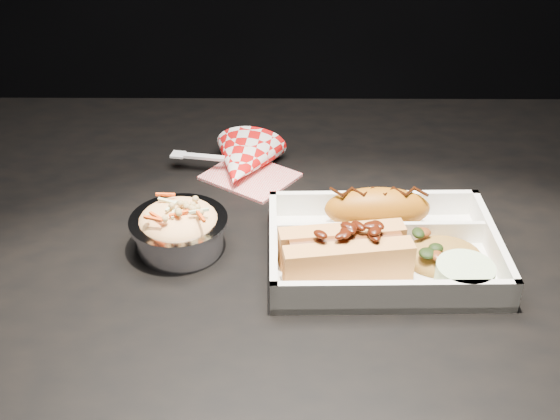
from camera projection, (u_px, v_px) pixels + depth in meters
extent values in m
cube|color=black|center=(343.00, 246.00, 0.83)|extent=(1.20, 0.80, 0.03)
cylinder|color=black|center=(32.00, 299.00, 1.33)|extent=(0.05, 0.05, 0.72)
cube|color=white|center=(382.00, 258.00, 0.78)|extent=(0.25, 0.19, 0.01)
cube|color=white|center=(373.00, 206.00, 0.84)|extent=(0.25, 0.01, 0.04)
cube|color=white|center=(395.00, 297.00, 0.70)|extent=(0.25, 0.01, 0.04)
cube|color=white|center=(273.00, 248.00, 0.77)|extent=(0.01, 0.18, 0.04)
cube|color=white|center=(492.00, 246.00, 0.77)|extent=(0.01, 0.18, 0.04)
cube|color=white|center=(380.00, 236.00, 0.79)|extent=(0.23, 0.01, 0.03)
ellipsoid|color=#B06211|center=(377.00, 209.00, 0.81)|extent=(0.12, 0.05, 0.05)
cube|color=#E89A4F|center=(348.00, 263.00, 0.73)|extent=(0.14, 0.04, 0.04)
cube|color=#E89A4F|center=(341.00, 244.00, 0.76)|extent=(0.14, 0.04, 0.04)
cylinder|color=brown|center=(345.00, 247.00, 0.74)|extent=(0.12, 0.04, 0.03)
ellipsoid|color=#AD7A32|center=(444.00, 248.00, 0.76)|extent=(0.09, 0.07, 0.03)
cylinder|color=beige|center=(464.00, 277.00, 0.72)|extent=(0.06, 0.06, 0.03)
cylinder|color=silver|center=(180.00, 235.00, 0.79)|extent=(0.10, 0.10, 0.04)
cylinder|color=silver|center=(178.00, 221.00, 0.78)|extent=(0.11, 0.11, 0.01)
ellipsoid|color=#F6ECAD|center=(178.00, 221.00, 0.78)|extent=(0.09, 0.09, 0.04)
cube|color=red|center=(250.00, 176.00, 0.94)|extent=(0.14, 0.14, 0.00)
cone|color=red|center=(243.00, 162.00, 0.94)|extent=(0.12, 0.13, 0.10)
cube|color=white|center=(203.00, 157.00, 0.95)|extent=(0.06, 0.02, 0.00)
cube|color=white|center=(178.00, 155.00, 0.95)|extent=(0.02, 0.02, 0.00)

